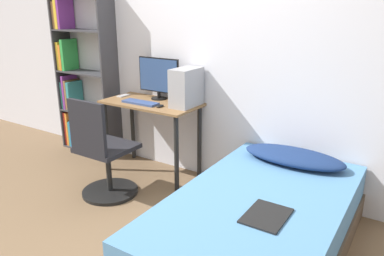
{
  "coord_description": "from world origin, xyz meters",
  "views": [
    {
      "loc": [
        1.87,
        -1.7,
        1.67
      ],
      "look_at": [
        0.35,
        0.67,
        0.75
      ],
      "focal_mm": 35.0,
      "sensor_mm": 36.0,
      "label": 1
    }
  ],
  "objects_px": {
    "office_chair": "(103,159)",
    "pc_tower": "(186,87)",
    "bed": "(258,227)",
    "bookshelf": "(78,74)",
    "keyboard": "(140,103)",
    "monitor": "(159,77)"
  },
  "relations": [
    {
      "from": "office_chair",
      "to": "pc_tower",
      "type": "relative_size",
      "value": 2.57
    },
    {
      "from": "bed",
      "to": "pc_tower",
      "type": "xyz_separation_m",
      "value": [
        -1.09,
        0.76,
        0.72
      ]
    },
    {
      "from": "bookshelf",
      "to": "office_chair",
      "type": "height_order",
      "value": "bookshelf"
    },
    {
      "from": "pc_tower",
      "to": "bookshelf",
      "type": "bearing_deg",
      "value": 177.9
    },
    {
      "from": "office_chair",
      "to": "pc_tower",
      "type": "xyz_separation_m",
      "value": [
        0.43,
        0.7,
        0.58
      ]
    },
    {
      "from": "bed",
      "to": "keyboard",
      "type": "distance_m",
      "value": 1.72
    },
    {
      "from": "bed",
      "to": "pc_tower",
      "type": "bearing_deg",
      "value": 145.17
    },
    {
      "from": "bookshelf",
      "to": "office_chair",
      "type": "xyz_separation_m",
      "value": [
        1.13,
        -0.76,
        -0.56
      ]
    },
    {
      "from": "bookshelf",
      "to": "pc_tower",
      "type": "bearing_deg",
      "value": -2.1
    },
    {
      "from": "office_chair",
      "to": "bed",
      "type": "distance_m",
      "value": 1.53
    },
    {
      "from": "pc_tower",
      "to": "keyboard",
      "type": "bearing_deg",
      "value": -158.9
    },
    {
      "from": "bookshelf",
      "to": "keyboard",
      "type": "xyz_separation_m",
      "value": [
        1.13,
        -0.22,
        -0.15
      ]
    },
    {
      "from": "office_chair",
      "to": "keyboard",
      "type": "xyz_separation_m",
      "value": [
        0.01,
        0.53,
        0.41
      ]
    },
    {
      "from": "office_chair",
      "to": "pc_tower",
      "type": "height_order",
      "value": "pc_tower"
    },
    {
      "from": "bed",
      "to": "pc_tower",
      "type": "relative_size",
      "value": 5.24
    },
    {
      "from": "bookshelf",
      "to": "monitor",
      "type": "bearing_deg",
      "value": 1.49
    },
    {
      "from": "bookshelf",
      "to": "bed",
      "type": "height_order",
      "value": "bookshelf"
    },
    {
      "from": "bed",
      "to": "pc_tower",
      "type": "height_order",
      "value": "pc_tower"
    },
    {
      "from": "office_chair",
      "to": "bed",
      "type": "bearing_deg",
      "value": -2.15
    },
    {
      "from": "keyboard",
      "to": "bed",
      "type": "bearing_deg",
      "value": -21.28
    },
    {
      "from": "monitor",
      "to": "pc_tower",
      "type": "xyz_separation_m",
      "value": [
        0.39,
        -0.09,
        -0.05
      ]
    },
    {
      "from": "bookshelf",
      "to": "pc_tower",
      "type": "relative_size",
      "value": 5.24
    }
  ]
}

